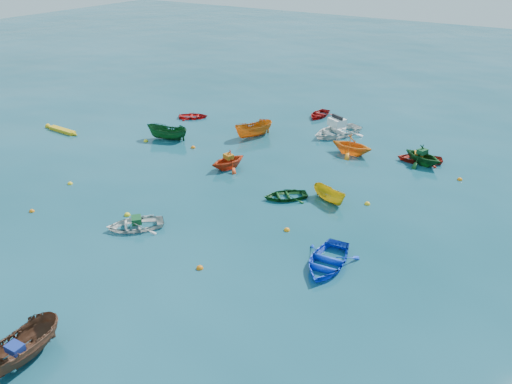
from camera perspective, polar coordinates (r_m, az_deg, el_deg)
The scene contains 30 objects.
ground at distance 26.42m, azimuth -5.80°, elevation -4.98°, with size 160.00×160.00×0.00m, color #0A3E48.
dinghy_white_near at distance 27.74m, azimuth -13.60°, elevation -3.98°, with size 2.16×3.01×0.63m, color silver.
sampan_brown_mid at distance 21.27m, azimuth -25.04°, elevation -17.20°, with size 1.32×3.49×1.35m, color brown.
dinghy_blue_se at distance 24.31m, azimuth 8.08°, elevation -8.29°, with size 2.57×3.60×0.75m, color blue.
dinghy_orange_w at distance 33.91m, azimuth -3.19°, elevation 2.75°, with size 2.24×2.60×1.37m, color red.
sampan_yellow_mid at distance 29.93m, azimuth 8.34°, elevation -1.02°, with size 0.93×2.47×0.95m, color gold.
dinghy_green_e at distance 29.99m, azimuth 3.37°, elevation -0.69°, with size 1.88×2.63×0.55m, color #0F4116.
dinghy_red_nw at distance 43.94m, azimuth -7.17°, elevation 8.40°, with size 1.79×2.50×0.52m, color red.
sampan_orange_n at distance 39.37m, azimuth -0.26°, elevation 6.36°, with size 1.27×3.36×1.30m, color #CC6813.
dinghy_green_n at distance 36.31m, azimuth 18.39°, elevation 3.06°, with size 2.40×2.79×1.47m, color #104618.
dinghy_red_ne at distance 36.73m, azimuth 18.13°, elevation 3.37°, with size 2.17×3.04×0.63m, color #AC1B0E.
dinghy_red_far at distance 44.35m, azimuth 7.21°, elevation 8.57°, with size 1.97×2.75×0.57m, color #A50F0D.
dinghy_orange_far at distance 36.77m, azimuth 10.81°, elevation 4.31°, with size 2.56×2.98×1.57m, color orange.
sampan_green_far at distance 39.39m, azimuth -10.07°, elevation 5.94°, with size 1.21×3.21×1.24m, color #0F411A.
kayak_yellow at distance 43.28m, azimuth -21.24°, elevation 6.44°, with size 0.50×3.47×0.34m, color gold, non-canonical shape.
motorboat_white at distance 40.21m, azimuth 9.14°, elevation 6.46°, with size 3.10×4.34×1.50m, color white.
tarp_green_a at distance 27.50m, azimuth -13.50°, elevation -3.11°, with size 0.68×0.51×0.33m, color #134C24.
tarp_blue_a at distance 20.68m, azimuth -25.83°, elevation -15.76°, with size 0.61×0.46×0.29m, color navy.
tarp_orange_a at distance 33.59m, azimuth -3.16°, elevation 4.08°, with size 0.64×0.49×0.31m, color #B76412.
tarp_green_b at distance 36.03m, azimuth 18.47°, elevation 4.41°, with size 0.67×0.51×0.33m, color #124822.
tarp_orange_b at distance 36.53m, azimuth 18.09°, elevation 4.09°, with size 0.72×0.55×0.35m, color #BD7013.
buoy_or_a at distance 31.23m, azimuth -24.24°, elevation -2.06°, with size 0.30×0.30×0.30m, color orange.
buoy_ye_a at distance 29.03m, azimuth -14.50°, elevation -2.60°, with size 0.35×0.35×0.35m, color yellow.
buoy_or_b at distance 24.01m, azimuth -6.45°, elevation -8.69°, with size 0.34×0.34×0.34m, color orange.
buoy_ye_b at distance 33.76m, azimuth -20.48°, elevation 0.86°, with size 0.32×0.32×0.32m, color yellow.
buoy_or_c at distance 37.46m, azimuth -7.20°, elevation 5.02°, with size 0.35×0.35×0.35m, color orange.
buoy_ye_c at distance 29.96m, azimuth 12.60°, elevation -1.39°, with size 0.34×0.34×0.34m, color gold.
buoy_or_d at distance 26.77m, azimuth 3.55°, elevation -4.41°, with size 0.33×0.33×0.33m, color orange.
buoy_ye_d at distance 39.32m, azimuth -12.48°, elevation 5.67°, with size 0.34×0.34×0.34m, color yellow.
buoy_or_e at distance 34.75m, azimuth 22.25°, elevation 1.28°, with size 0.33×0.33×0.33m, color orange.
Camera 1 is at (14.07, -17.43, 14.01)m, focal length 35.00 mm.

